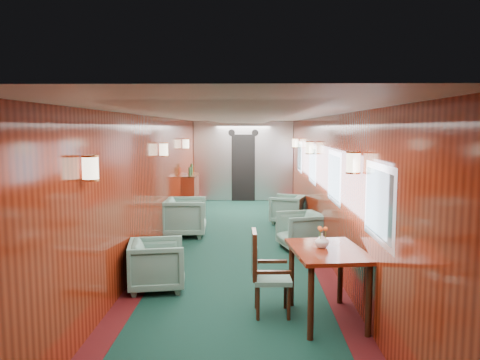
{
  "coord_description": "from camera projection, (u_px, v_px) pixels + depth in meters",
  "views": [
    {
      "loc": [
        0.2,
        -8.13,
        2.2
      ],
      "look_at": [
        0.0,
        1.24,
        1.15
      ],
      "focal_mm": 35.0,
      "sensor_mm": 36.0,
      "label": 1
    }
  ],
  "objects": [
    {
      "name": "windows_right",
      "position": [
        322.0,
        170.0,
        8.39
      ],
      "size": [
        0.02,
        8.6,
        0.8
      ],
      "color": "silver",
      "rests_on": "ground"
    },
    {
      "name": "armchair_right_far",
      "position": [
        287.0,
        209.0,
        10.78
      ],
      "size": [
        0.91,
        0.9,
        0.66
      ],
      "primitive_type": "imported",
      "rotation": [
        0.0,
        0.0,
        -1.91
      ],
      "color": "#1F4A44",
      "rests_on": "ground"
    },
    {
      "name": "side_chair",
      "position": [
        264.0,
        269.0,
        5.49
      ],
      "size": [
        0.47,
        0.49,
        1.01
      ],
      "rotation": [
        0.0,
        0.0,
        0.04
      ],
      "color": "#1F4A44",
      "rests_on": "ground"
    },
    {
      "name": "room",
      "position": [
        238.0,
        160.0,
        8.15
      ],
      "size": [
        12.0,
        12.1,
        2.4
      ],
      "color": "black",
      "rests_on": "ground"
    },
    {
      "name": "wall_sconces",
      "position": [
        239.0,
        150.0,
        8.69
      ],
      "size": [
        2.97,
        7.97,
        0.25
      ],
      "color": "#FFF2C6",
      "rests_on": "ground"
    },
    {
      "name": "armchair_right_near",
      "position": [
        300.0,
        231.0,
        8.5
      ],
      "size": [
        0.91,
        0.9,
        0.68
      ],
      "primitive_type": "imported",
      "rotation": [
        0.0,
        0.0,
        -1.3
      ],
      "color": "#1F4A44",
      "rests_on": "ground"
    },
    {
      "name": "dining_table",
      "position": [
        327.0,
        261.0,
        5.31
      ],
      "size": [
        0.91,
        1.2,
        0.83
      ],
      "rotation": [
        0.0,
        0.0,
        0.12
      ],
      "color": "maroon",
      "rests_on": "ground"
    },
    {
      "name": "armchair_left_far",
      "position": [
        185.0,
        217.0,
        9.53
      ],
      "size": [
        0.9,
        0.88,
        0.78
      ],
      "primitive_type": "imported",
      "rotation": [
        0.0,
        0.0,
        1.63
      ],
      "color": "#1F4A44",
      "rests_on": "ground"
    },
    {
      "name": "bulkhead",
      "position": [
        243.0,
        162.0,
        14.07
      ],
      "size": [
        2.98,
        0.17,
        2.39
      ],
      "color": "silver",
      "rests_on": "ground"
    },
    {
      "name": "credenza",
      "position": [
        191.0,
        193.0,
        12.12
      ],
      "size": [
        0.35,
        1.11,
        1.27
      ],
      "color": "maroon",
      "rests_on": "ground"
    },
    {
      "name": "flower_vase",
      "position": [
        322.0,
        240.0,
        5.34
      ],
      "size": [
        0.19,
        0.19,
        0.17
      ],
      "primitive_type": "imported",
      "rotation": [
        0.0,
        0.0,
        0.2
      ],
      "color": "beige",
      "rests_on": "dining_table"
    },
    {
      "name": "armchair_left_near",
      "position": [
        157.0,
        265.0,
        6.38
      ],
      "size": [
        0.87,
        0.85,
        0.68
      ],
      "primitive_type": "imported",
      "rotation": [
        0.0,
        0.0,
        1.75
      ],
      "color": "#1F4A44",
      "rests_on": "ground"
    }
  ]
}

